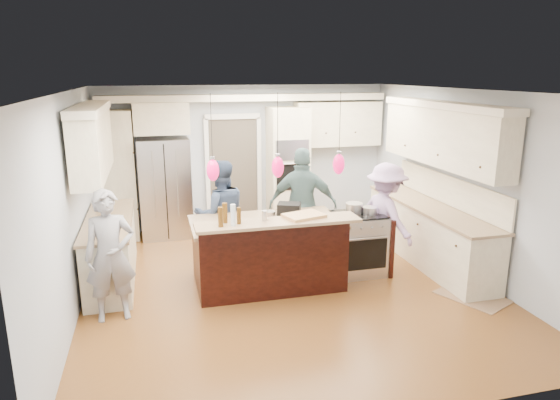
# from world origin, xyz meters

# --- Properties ---
(ground_plane) EXTENTS (6.00, 6.00, 0.00)m
(ground_plane) POSITION_xyz_m (0.00, 0.00, 0.00)
(ground_plane) COLOR brown
(ground_plane) RESTS_ON ground
(room_shell) EXTENTS (5.54, 6.04, 2.72)m
(room_shell) POSITION_xyz_m (0.00, 0.00, 1.82)
(room_shell) COLOR #B2BCC6
(room_shell) RESTS_ON ground
(refrigerator) EXTENTS (0.90, 0.70, 1.80)m
(refrigerator) POSITION_xyz_m (-1.55, 2.64, 0.90)
(refrigerator) COLOR #B7B7BC
(refrigerator) RESTS_ON ground
(oven_column) EXTENTS (0.72, 0.69, 2.30)m
(oven_column) POSITION_xyz_m (0.75, 2.67, 1.15)
(oven_column) COLOR #F2E8C5
(oven_column) RESTS_ON ground
(back_upper_cabinets) EXTENTS (5.30, 0.61, 2.54)m
(back_upper_cabinets) POSITION_xyz_m (-0.75, 2.76, 1.67)
(back_upper_cabinets) COLOR #F2E8C5
(back_upper_cabinets) RESTS_ON ground
(right_counter_run) EXTENTS (0.64, 3.10, 2.51)m
(right_counter_run) POSITION_xyz_m (2.44, 0.30, 1.06)
(right_counter_run) COLOR #F2E8C5
(right_counter_run) RESTS_ON ground
(left_cabinets) EXTENTS (0.64, 2.30, 2.51)m
(left_cabinets) POSITION_xyz_m (-2.44, 0.80, 1.06)
(left_cabinets) COLOR #F2E8C5
(left_cabinets) RESTS_ON ground
(kitchen_island) EXTENTS (2.10, 1.46, 1.12)m
(kitchen_island) POSITION_xyz_m (-0.25, 0.07, 0.49)
(kitchen_island) COLOR black
(kitchen_island) RESTS_ON ground
(island_range) EXTENTS (0.82, 0.71, 0.92)m
(island_range) POSITION_xyz_m (1.16, 0.15, 0.46)
(island_range) COLOR #B7B7BC
(island_range) RESTS_ON ground
(pendant_lights) EXTENTS (1.75, 0.15, 1.03)m
(pendant_lights) POSITION_xyz_m (-0.25, -0.51, 1.80)
(pendant_lights) COLOR black
(pendant_lights) RESTS_ON ground
(person_bar_end) EXTENTS (0.63, 0.45, 1.62)m
(person_bar_end) POSITION_xyz_m (-2.30, -0.45, 0.81)
(person_bar_end) COLOR gray
(person_bar_end) RESTS_ON ground
(person_far_left) EXTENTS (0.84, 0.67, 1.67)m
(person_far_left) POSITION_xyz_m (-0.79, 0.90, 0.83)
(person_far_left) COLOR #2D3D59
(person_far_left) RESTS_ON ground
(person_far_right) EXTENTS (1.15, 0.75, 1.81)m
(person_far_right) POSITION_xyz_m (0.50, 0.85, 0.91)
(person_far_right) COLOR #4C6B6B
(person_far_right) RESTS_ON ground
(person_range_side) EXTENTS (0.85, 1.18, 1.64)m
(person_range_side) POSITION_xyz_m (1.60, 0.19, 0.82)
(person_range_side) COLOR #B594C8
(person_range_side) RESTS_ON ground
(floor_rug) EXTENTS (0.91, 1.04, 0.01)m
(floor_rug) POSITION_xyz_m (2.32, -1.05, 0.01)
(floor_rug) COLOR #947151
(floor_rug) RESTS_ON ground
(water_bottle) EXTENTS (0.06, 0.06, 0.27)m
(water_bottle) POSITION_xyz_m (-0.83, -0.61, 1.25)
(water_bottle) COLOR silver
(water_bottle) RESTS_ON kitchen_island
(beer_bottle_a) EXTENTS (0.06, 0.06, 0.21)m
(beer_bottle_a) POSITION_xyz_m (-0.75, -0.55, 1.22)
(beer_bottle_a) COLOR #4D300D
(beer_bottle_a) RESTS_ON kitchen_island
(beer_bottle_b) EXTENTS (0.06, 0.06, 0.25)m
(beer_bottle_b) POSITION_xyz_m (-0.99, -0.62, 1.24)
(beer_bottle_b) COLOR #4D300D
(beer_bottle_b) RESTS_ON kitchen_island
(beer_bottle_c) EXTENTS (0.07, 0.07, 0.25)m
(beer_bottle_c) POSITION_xyz_m (-0.91, -0.47, 1.25)
(beer_bottle_c) COLOR #4D300D
(beer_bottle_c) RESTS_ON kitchen_island
(drink_can) EXTENTS (0.09, 0.09, 0.13)m
(drink_can) POSITION_xyz_m (-0.42, -0.50, 1.19)
(drink_can) COLOR #B7B7BC
(drink_can) RESTS_ON kitchen_island
(cutting_board) EXTENTS (0.57, 0.48, 0.04)m
(cutting_board) POSITION_xyz_m (0.11, -0.47, 1.14)
(cutting_board) COLOR tan
(cutting_board) RESTS_ON kitchen_island
(pot_large) EXTENTS (0.25, 0.25, 0.15)m
(pot_large) POSITION_xyz_m (1.09, 0.22, 0.99)
(pot_large) COLOR #B7B7BC
(pot_large) RESTS_ON island_range
(pot_small) EXTENTS (0.21, 0.21, 0.11)m
(pot_small) POSITION_xyz_m (1.29, 0.09, 0.97)
(pot_small) COLOR #B7B7BC
(pot_small) RESTS_ON island_range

